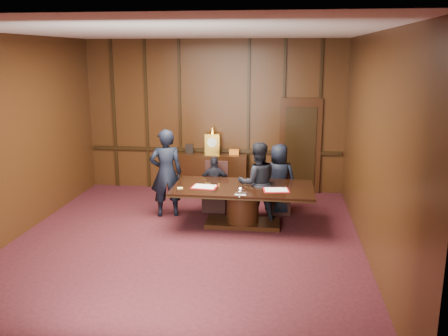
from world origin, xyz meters
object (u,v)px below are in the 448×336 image
signatory_right (279,179)px  witness_left (166,173)px  signatory_left (215,184)px  sideboard (213,172)px  conference_table (243,200)px  witness_right (257,183)px

signatory_right → witness_left: 2.25m
witness_left → signatory_left: bearing=-172.7°
sideboard → witness_left: witness_left is taller
sideboard → conference_table: (0.90, -2.16, 0.02)m
sideboard → witness_right: (1.15, -1.94, 0.30)m
conference_table → witness_right: 0.43m
signatory_right → witness_left: (-2.20, -0.43, 0.16)m
signatory_right → witness_right: (-0.40, -0.58, 0.06)m
witness_left → witness_right: size_ratio=1.12×
signatory_left → signatory_right: 1.31m
conference_table → signatory_left: (-0.65, 0.80, 0.06)m
sideboard → witness_left: size_ratio=0.91×
signatory_left → signatory_right: size_ratio=0.79×
signatory_right → witness_right: bearing=68.0°
witness_left → conference_table: bearing=148.5°
signatory_right → witness_right: 0.70m
witness_right → signatory_left: bearing=-48.4°
signatory_left → signatory_right: signatory_right is taller
signatory_left → conference_table: bearing=123.8°
conference_table → signatory_right: size_ratio=1.82×
signatory_right → conference_table: bearing=63.5°
sideboard → signatory_left: (0.25, -1.36, 0.08)m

